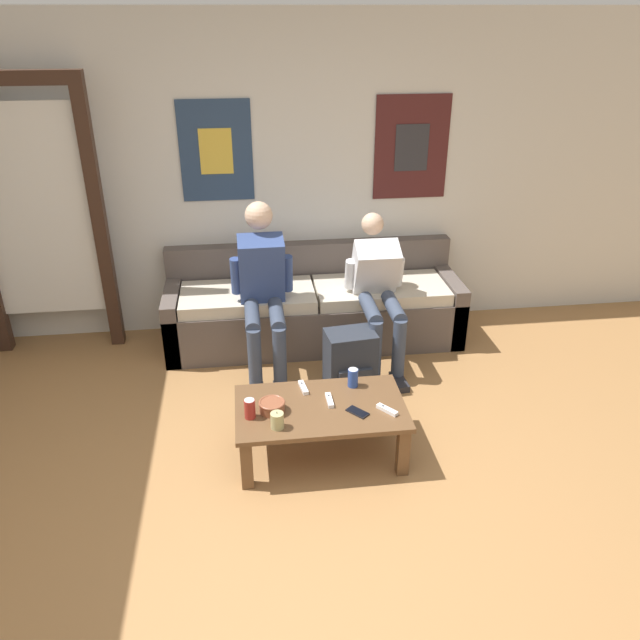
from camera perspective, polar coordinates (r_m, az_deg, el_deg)
ground_plane at (r=3.50m, az=0.13°, el=-19.74°), size 18.00×18.00×0.00m
wall_back at (r=5.20m, az=-3.69°, el=12.65°), size 10.00×0.07×2.55m
door_frame at (r=5.23m, az=-24.61°, el=9.51°), size 1.00×0.10×2.15m
couch at (r=5.21m, az=-0.58°, el=1.05°), size 2.41×0.73×0.76m
coffee_table at (r=3.87m, az=0.05°, el=-8.61°), size 1.04×0.61×0.36m
person_seated_adult at (r=4.67m, az=-5.28°, el=3.27°), size 0.47×0.87×1.26m
person_seated_teen at (r=4.82m, az=5.32°, el=3.04°), size 0.47×0.95×1.11m
backpack at (r=4.55m, az=2.80°, el=-3.92°), size 0.38×0.31×0.46m
ceramic_bowl at (r=3.78m, az=-4.41°, el=-7.82°), size 0.16×0.16×0.07m
pillar_candle at (r=3.64m, az=-3.94°, el=-9.15°), size 0.08×0.08×0.11m
drink_can_blue at (r=4.00m, az=3.03°, el=-5.29°), size 0.07×0.07×0.12m
drink_can_red at (r=3.73m, az=-6.44°, el=-8.06°), size 0.07×0.07×0.12m
game_controller_near_left at (r=3.99m, az=-1.54°, el=-6.19°), size 0.05×0.15×0.03m
game_controller_near_right at (r=3.87m, az=0.87°, el=-7.35°), size 0.04×0.14×0.03m
game_controller_far_center at (r=3.80m, az=6.16°, el=-8.16°), size 0.12×0.13×0.03m
cell_phone at (r=3.78m, az=3.45°, el=-8.40°), size 0.14×0.15×0.01m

